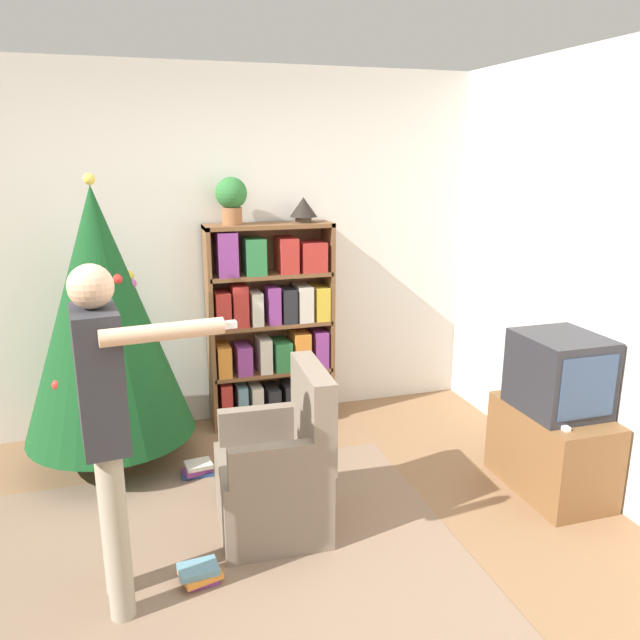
% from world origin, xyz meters
% --- Properties ---
extents(ground_plane, '(14.00, 14.00, 0.00)m').
position_xyz_m(ground_plane, '(0.00, 0.00, 0.00)').
color(ground_plane, '#846042').
extents(wall_back, '(8.00, 0.10, 2.60)m').
position_xyz_m(wall_back, '(0.00, 2.15, 1.30)').
color(wall_back, silver).
rests_on(wall_back, ground_plane).
extents(area_rug, '(2.64, 1.96, 0.01)m').
position_xyz_m(area_rug, '(-0.39, 0.34, 0.00)').
color(area_rug, '#7F6651').
rests_on(area_rug, ground_plane).
extents(bookshelf, '(0.93, 0.27, 1.51)m').
position_xyz_m(bookshelf, '(0.33, 1.94, 0.75)').
color(bookshelf, brown).
rests_on(bookshelf, ground_plane).
extents(tv_stand, '(0.44, 0.74, 0.52)m').
position_xyz_m(tv_stand, '(1.72, 0.45, 0.26)').
color(tv_stand, brown).
rests_on(tv_stand, ground_plane).
extents(television, '(0.44, 0.50, 0.46)m').
position_xyz_m(television, '(1.72, 0.44, 0.75)').
color(television, '#28282D').
rests_on(television, tv_stand).
extents(game_remote, '(0.04, 0.12, 0.02)m').
position_xyz_m(game_remote, '(1.59, 0.22, 0.54)').
color(game_remote, white).
rests_on(game_remote, tv_stand).
extents(christmas_tree, '(1.07, 1.07, 1.88)m').
position_xyz_m(christmas_tree, '(-0.83, 1.58, 1.01)').
color(christmas_tree, '#4C3323').
rests_on(christmas_tree, ground_plane).
extents(armchair, '(0.60, 0.59, 0.92)m').
position_xyz_m(armchair, '(0.05, 0.53, 0.32)').
color(armchair, '#7A6B5B').
rests_on(armchair, ground_plane).
extents(standing_person, '(0.66, 0.47, 1.58)m').
position_xyz_m(standing_person, '(-0.78, 0.16, 0.93)').
color(standing_person, '#9E937F').
rests_on(standing_person, ground_plane).
extents(potted_plant, '(0.22, 0.22, 0.33)m').
position_xyz_m(potted_plant, '(0.07, 1.95, 1.70)').
color(potted_plant, '#935B38').
rests_on(potted_plant, bookshelf).
extents(table_lamp, '(0.20, 0.20, 0.18)m').
position_xyz_m(table_lamp, '(0.59, 1.95, 1.61)').
color(table_lamp, '#473828').
rests_on(table_lamp, bookshelf).
extents(book_pile_near_tree, '(0.20, 0.16, 0.09)m').
position_xyz_m(book_pile_near_tree, '(-0.32, 1.24, 0.04)').
color(book_pile_near_tree, '#284C93').
rests_on(book_pile_near_tree, ground_plane).
extents(book_pile_by_chair, '(0.22, 0.19, 0.09)m').
position_xyz_m(book_pile_by_chair, '(-0.43, 0.20, 0.05)').
color(book_pile_by_chair, '#843889').
rests_on(book_pile_by_chair, ground_plane).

